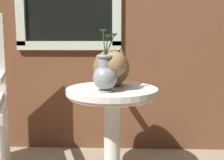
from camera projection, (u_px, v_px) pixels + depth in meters
name	position (u px, v px, depth m)	size (l,w,h in m)	color
wicker_side_table	(112.00, 120.00, 1.73)	(0.56, 0.56, 0.61)	silver
cat	(112.00, 67.00, 1.74)	(0.26, 0.57, 0.25)	brown
pewter_vase_with_ivy	(105.00, 74.00, 1.56)	(0.14, 0.14, 0.35)	gray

